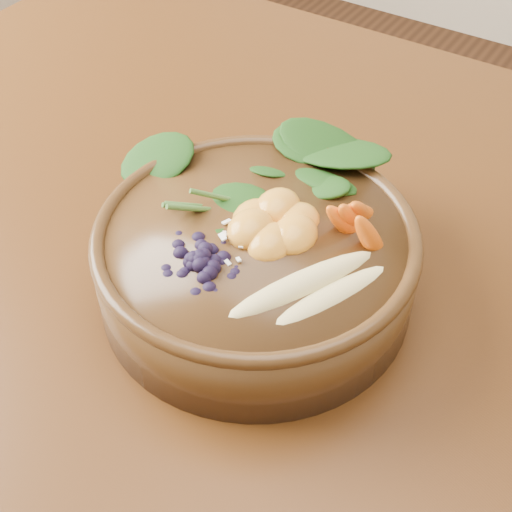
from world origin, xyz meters
TOP-DOWN VIEW (x-y plane):
  - dining_table at (0.00, 0.00)m, footprint 1.60×0.90m
  - stoneware_bowl at (-0.17, -0.07)m, footprint 0.37×0.37m
  - kale_heap at (-0.18, -0.00)m, footprint 0.23×0.22m
  - carrot_cluster at (-0.09, -0.02)m, footprint 0.08×0.08m
  - banana_halves at (-0.09, -0.10)m, footprint 0.11×0.14m
  - mandarin_cluster at (-0.16, -0.06)m, footprint 0.11×0.11m
  - blueberry_pile at (-0.19, -0.12)m, footprint 0.16×0.14m
  - coconut_flakes at (-0.17, -0.09)m, footprint 0.11×0.10m

SIDE VIEW (x-z plane):
  - dining_table at x=0.00m, z-range 0.28..1.03m
  - stoneware_bowl at x=-0.17m, z-range 0.75..0.83m
  - coconut_flakes at x=-0.17m, z-range 0.83..0.83m
  - banana_halves at x=-0.09m, z-range 0.83..0.85m
  - mandarin_cluster at x=-0.16m, z-range 0.83..0.86m
  - blueberry_pile at x=-0.19m, z-range 0.83..0.86m
  - kale_heap at x=-0.18m, z-range 0.83..0.87m
  - carrot_cluster at x=-0.09m, z-range 0.83..0.90m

